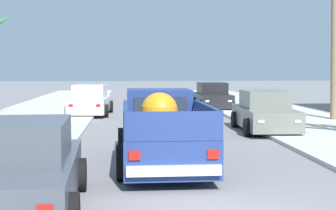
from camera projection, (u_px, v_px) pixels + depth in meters
name	position (u px, v px, depth m)	size (l,w,h in m)	color
sidewalk_left	(17.00, 128.00, 18.81)	(5.29, 60.00, 0.12)	beige
sidewalk_right	(311.00, 125.00, 19.75)	(5.29, 60.00, 0.12)	beige
curb_left	(50.00, 128.00, 18.91)	(0.16, 60.00, 0.10)	silver
curb_right	(281.00, 126.00, 19.65)	(0.16, 60.00, 0.10)	silver
pickup_truck	(162.00, 132.00, 12.00)	(2.25, 5.23, 1.84)	navy
car_left_near	(212.00, 97.00, 28.12)	(2.05, 4.27, 1.54)	black
car_right_near	(21.00, 170.00, 8.00)	(2.18, 4.32, 1.54)	#474C56
car_right_mid	(265.00, 112.00, 18.28)	(2.17, 4.32, 1.54)	slate
car_left_far	(90.00, 101.00, 24.61)	(2.19, 4.33, 1.54)	silver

